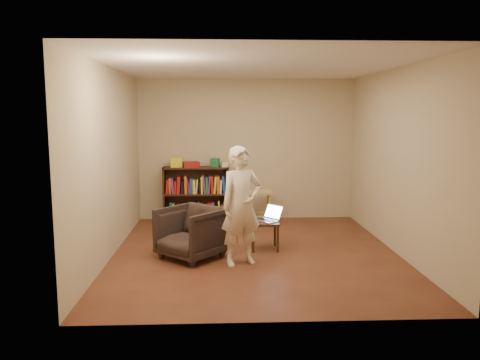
{
  "coord_description": "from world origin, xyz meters",
  "views": [
    {
      "loc": [
        -0.49,
        -6.44,
        1.96
      ],
      "look_at": [
        -0.2,
        0.35,
        1.0
      ],
      "focal_mm": 35.0,
      "sensor_mm": 36.0,
      "label": 1
    }
  ],
  "objects_px": {
    "bookshelf": "(196,197)",
    "person": "(241,206)",
    "stool": "(260,197)",
    "armchair": "(191,233)",
    "laptop": "(269,217)",
    "side_table": "(264,226)"
  },
  "relations": [
    {
      "from": "side_table",
      "to": "bookshelf",
      "type": "bearing_deg",
      "value": 119.6
    },
    {
      "from": "bookshelf",
      "to": "stool",
      "type": "height_order",
      "value": "bookshelf"
    },
    {
      "from": "armchair",
      "to": "person",
      "type": "relative_size",
      "value": 0.5
    },
    {
      "from": "bookshelf",
      "to": "stool",
      "type": "xyz_separation_m",
      "value": [
        1.15,
        -0.33,
        0.05
      ]
    },
    {
      "from": "armchair",
      "to": "side_table",
      "type": "distance_m",
      "value": 1.11
    },
    {
      "from": "stool",
      "to": "armchair",
      "type": "distance_m",
      "value": 2.24
    },
    {
      "from": "side_table",
      "to": "person",
      "type": "height_order",
      "value": "person"
    },
    {
      "from": "armchair",
      "to": "bookshelf",
      "type": "bearing_deg",
      "value": 132.75
    },
    {
      "from": "stool",
      "to": "laptop",
      "type": "distance_m",
      "value": 1.52
    },
    {
      "from": "stool",
      "to": "person",
      "type": "xyz_separation_m",
      "value": [
        -0.43,
        -2.25,
        0.29
      ]
    },
    {
      "from": "laptop",
      "to": "side_table",
      "type": "bearing_deg",
      "value": -96.03
    },
    {
      "from": "side_table",
      "to": "laptop",
      "type": "relative_size",
      "value": 0.91
    },
    {
      "from": "armchair",
      "to": "side_table",
      "type": "relative_size",
      "value": 1.88
    },
    {
      "from": "bookshelf",
      "to": "stool",
      "type": "relative_size",
      "value": 2.0
    },
    {
      "from": "bookshelf",
      "to": "person",
      "type": "xyz_separation_m",
      "value": [
        0.72,
        -2.58,
        0.34
      ]
    },
    {
      "from": "laptop",
      "to": "person",
      "type": "xyz_separation_m",
      "value": [
        -0.44,
        -0.72,
        0.31
      ]
    },
    {
      "from": "armchair",
      "to": "person",
      "type": "bearing_deg",
      "value": 17.57
    },
    {
      "from": "armchair",
      "to": "person",
      "type": "distance_m",
      "value": 0.85
    },
    {
      "from": "armchair",
      "to": "laptop",
      "type": "relative_size",
      "value": 1.71
    },
    {
      "from": "bookshelf",
      "to": "stool",
      "type": "bearing_deg",
      "value": -16.28
    },
    {
      "from": "laptop",
      "to": "person",
      "type": "distance_m",
      "value": 0.9
    },
    {
      "from": "laptop",
      "to": "person",
      "type": "bearing_deg",
      "value": -71.87
    }
  ]
}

